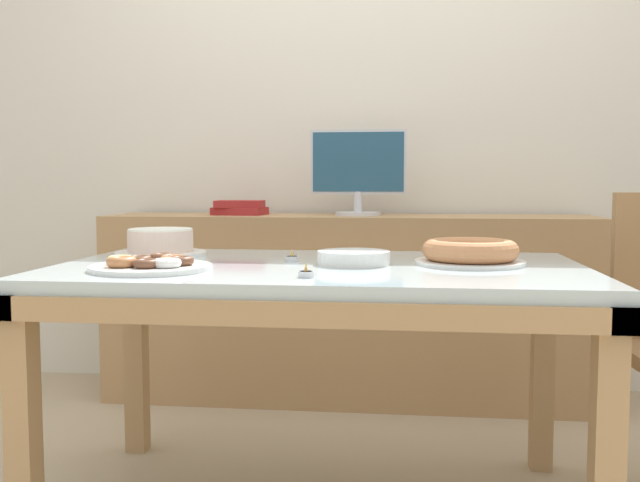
{
  "coord_description": "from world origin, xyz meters",
  "views": [
    {
      "loc": [
        0.24,
        -2.04,
        0.97
      ],
      "look_at": [
        -0.01,
        0.1,
        0.79
      ],
      "focal_mm": 40.0,
      "sensor_mm": 36.0,
      "label": 1
    }
  ],
  "objects_px": {
    "computer_monitor": "(358,173)",
    "plate_stack": "(354,258)",
    "book_stack": "(240,208)",
    "tealight_near_cakes": "(456,253)",
    "pastry_platter": "(151,265)",
    "cake_chocolate_round": "(161,243)",
    "tealight_right_edge": "(307,273)",
    "cake_golden_bundt": "(470,253)",
    "tealight_near_front": "(292,258)"
  },
  "relations": [
    {
      "from": "cake_chocolate_round",
      "to": "tealight_near_front",
      "type": "relative_size",
      "value": 7.36
    },
    {
      "from": "pastry_platter",
      "to": "plate_stack",
      "type": "bearing_deg",
      "value": 20.0
    },
    {
      "from": "tealight_near_cakes",
      "to": "tealight_right_edge",
      "type": "bearing_deg",
      "value": -125.84
    },
    {
      "from": "tealight_near_cakes",
      "to": "cake_chocolate_round",
      "type": "bearing_deg",
      "value": -175.72
    },
    {
      "from": "pastry_platter",
      "to": "plate_stack",
      "type": "relative_size",
      "value": 1.57
    },
    {
      "from": "computer_monitor",
      "to": "plate_stack",
      "type": "distance_m",
      "value": 1.14
    },
    {
      "from": "plate_stack",
      "to": "tealight_right_edge",
      "type": "xyz_separation_m",
      "value": [
        -0.1,
        -0.29,
        -0.01
      ]
    },
    {
      "from": "book_stack",
      "to": "tealight_near_cakes",
      "type": "distance_m",
      "value": 1.24
    },
    {
      "from": "pastry_platter",
      "to": "tealight_near_cakes",
      "type": "relative_size",
      "value": 8.23
    },
    {
      "from": "book_stack",
      "to": "plate_stack",
      "type": "bearing_deg",
      "value": -61.84
    },
    {
      "from": "cake_chocolate_round",
      "to": "plate_stack",
      "type": "height_order",
      "value": "cake_chocolate_round"
    },
    {
      "from": "book_stack",
      "to": "cake_chocolate_round",
      "type": "distance_m",
      "value": 0.92
    },
    {
      "from": "computer_monitor",
      "to": "cake_chocolate_round",
      "type": "relative_size",
      "value": 1.44
    },
    {
      "from": "tealight_near_cakes",
      "to": "tealight_near_front",
      "type": "bearing_deg",
      "value": -157.9
    },
    {
      "from": "computer_monitor",
      "to": "plate_stack",
      "type": "bearing_deg",
      "value": -86.97
    },
    {
      "from": "computer_monitor",
      "to": "tealight_near_cakes",
      "type": "relative_size",
      "value": 10.6
    },
    {
      "from": "pastry_platter",
      "to": "tealight_near_front",
      "type": "distance_m",
      "value": 0.43
    },
    {
      "from": "plate_stack",
      "to": "book_stack",
      "type": "bearing_deg",
      "value": 118.16
    },
    {
      "from": "computer_monitor",
      "to": "pastry_platter",
      "type": "height_order",
      "value": "computer_monitor"
    },
    {
      "from": "computer_monitor",
      "to": "tealight_near_front",
      "type": "relative_size",
      "value": 10.6
    },
    {
      "from": "computer_monitor",
      "to": "cake_chocolate_round",
      "type": "distance_m",
      "value": 1.11
    },
    {
      "from": "cake_golden_bundt",
      "to": "tealight_right_edge",
      "type": "height_order",
      "value": "cake_golden_bundt"
    },
    {
      "from": "cake_chocolate_round",
      "to": "tealight_near_cakes",
      "type": "relative_size",
      "value": 7.36
    },
    {
      "from": "plate_stack",
      "to": "computer_monitor",
      "type": "bearing_deg",
      "value": 93.03
    },
    {
      "from": "book_stack",
      "to": "cake_golden_bundt",
      "type": "relative_size",
      "value": 0.76
    },
    {
      "from": "computer_monitor",
      "to": "tealight_near_cakes",
      "type": "xyz_separation_m",
      "value": [
        0.37,
        -0.84,
        -0.27
      ]
    },
    {
      "from": "pastry_platter",
      "to": "book_stack",
      "type": "bearing_deg",
      "value": 92.45
    },
    {
      "from": "cake_golden_bundt",
      "to": "pastry_platter",
      "type": "height_order",
      "value": "cake_golden_bundt"
    },
    {
      "from": "cake_golden_bundt",
      "to": "cake_chocolate_round",
      "type": "bearing_deg",
      "value": 171.18
    },
    {
      "from": "plate_stack",
      "to": "tealight_near_cakes",
      "type": "distance_m",
      "value": 0.41
    },
    {
      "from": "tealight_near_front",
      "to": "computer_monitor",
      "type": "bearing_deg",
      "value": 82.76
    },
    {
      "from": "computer_monitor",
      "to": "tealight_near_front",
      "type": "distance_m",
      "value": 1.09
    },
    {
      "from": "book_stack",
      "to": "cake_golden_bundt",
      "type": "distance_m",
      "value": 1.41
    },
    {
      "from": "book_stack",
      "to": "tealight_near_cakes",
      "type": "xyz_separation_m",
      "value": [
        0.9,
        -0.84,
        -0.11
      ]
    },
    {
      "from": "plate_stack",
      "to": "tealight_near_front",
      "type": "relative_size",
      "value": 5.25
    },
    {
      "from": "cake_chocolate_round",
      "to": "tealight_near_front",
      "type": "xyz_separation_m",
      "value": [
        0.46,
        -0.13,
        -0.03
      ]
    },
    {
      "from": "plate_stack",
      "to": "tealight_right_edge",
      "type": "bearing_deg",
      "value": -107.89
    },
    {
      "from": "computer_monitor",
      "to": "pastry_platter",
      "type": "bearing_deg",
      "value": -110.19
    },
    {
      "from": "plate_stack",
      "to": "tealight_near_cakes",
      "type": "xyz_separation_m",
      "value": [
        0.31,
        0.27,
        -0.01
      ]
    },
    {
      "from": "book_stack",
      "to": "tealight_right_edge",
      "type": "height_order",
      "value": "book_stack"
    },
    {
      "from": "plate_stack",
      "to": "tealight_near_cakes",
      "type": "relative_size",
      "value": 5.25
    },
    {
      "from": "tealight_near_front",
      "to": "tealight_near_cakes",
      "type": "distance_m",
      "value": 0.54
    },
    {
      "from": "tealight_right_edge",
      "to": "tealight_near_cakes",
      "type": "bearing_deg",
      "value": 54.16
    },
    {
      "from": "plate_stack",
      "to": "tealight_near_front",
      "type": "xyz_separation_m",
      "value": [
        -0.19,
        0.06,
        -0.01
      ]
    },
    {
      "from": "tealight_near_front",
      "to": "tealight_near_cakes",
      "type": "height_order",
      "value": "same"
    },
    {
      "from": "pastry_platter",
      "to": "computer_monitor",
      "type": "bearing_deg",
      "value": 69.81
    },
    {
      "from": "cake_golden_bundt",
      "to": "pastry_platter",
      "type": "relative_size",
      "value": 0.96
    },
    {
      "from": "book_stack",
      "to": "cake_chocolate_round",
      "type": "bearing_deg",
      "value": -93.32
    },
    {
      "from": "book_stack",
      "to": "pastry_platter",
      "type": "bearing_deg",
      "value": -87.55
    },
    {
      "from": "tealight_near_cakes",
      "to": "pastry_platter",
      "type": "bearing_deg",
      "value": -151.37
    }
  ]
}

